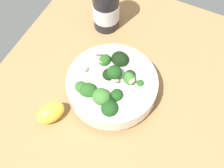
% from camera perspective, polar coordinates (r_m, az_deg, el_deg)
% --- Properties ---
extents(ground_plane, '(0.65, 0.65, 0.04)m').
position_cam_1_polar(ground_plane, '(0.74, 3.25, -0.51)').
color(ground_plane, '#996D42').
extents(bowl_of_broccoli, '(0.21, 0.21, 0.09)m').
position_cam_1_polar(bowl_of_broccoli, '(0.68, -0.09, -0.15)').
color(bowl_of_broccoli, silver).
rests_on(bowl_of_broccoli, ground_plane).
extents(lemon_wedge, '(0.07, 0.08, 0.05)m').
position_cam_1_polar(lemon_wedge, '(0.68, -11.98, -5.58)').
color(lemon_wedge, yellow).
rests_on(lemon_wedge, ground_plane).
extents(bottle_tall, '(0.07, 0.07, 0.17)m').
position_cam_1_polar(bottle_tall, '(0.79, -1.21, 15.25)').
color(bottle_tall, black).
rests_on(bottle_tall, ground_plane).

